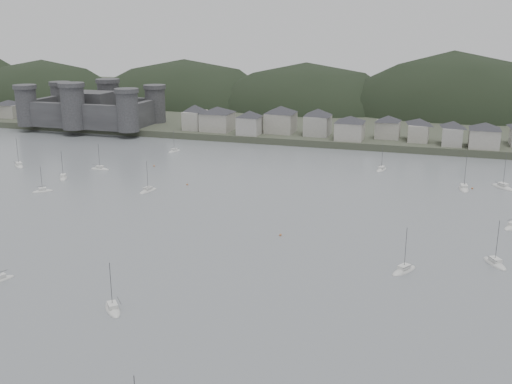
% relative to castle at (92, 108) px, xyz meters
% --- Properties ---
extents(ground, '(900.00, 900.00, 0.00)m').
position_rel_castle_xyz_m(ground, '(120.00, -179.80, -10.96)').
color(ground, slate).
rests_on(ground, ground).
extents(far_shore_land, '(900.00, 250.00, 3.00)m').
position_rel_castle_xyz_m(far_shore_land, '(120.00, 115.20, -9.46)').
color(far_shore_land, '#383D2D').
rests_on(far_shore_land, ground).
extents(forested_ridge, '(851.55, 103.94, 102.57)m').
position_rel_castle_xyz_m(forested_ridge, '(124.83, 89.60, -22.25)').
color(forested_ridge, black).
rests_on(forested_ridge, ground).
extents(castle, '(66.00, 43.00, 20.00)m').
position_rel_castle_xyz_m(castle, '(0.00, 0.00, 0.00)').
color(castle, '#343437').
rests_on(castle, far_shore_land).
extents(waterfront_town, '(451.48, 28.46, 12.92)m').
position_rel_castle_xyz_m(waterfront_town, '(170.59, 3.54, -2.30)').
color(waterfront_town, '#9D998F').
rests_on(waterfront_town, far_shore_land).
extents(sailboat_lead, '(4.11, 8.19, 10.73)m').
position_rel_castle_xyz_m(sailboat_lead, '(80.28, -94.63, -10.79)').
color(sailboat_lead, silver).
rests_on(sailboat_lead, ground).
extents(moored_fleet, '(265.89, 170.80, 12.70)m').
position_rel_castle_xyz_m(moored_fleet, '(109.61, -115.69, -10.79)').
color(moored_fleet, silver).
rests_on(moored_fleet, ground).
extents(mooring_buoys, '(144.56, 129.09, 0.70)m').
position_rel_castle_xyz_m(mooring_buoys, '(128.93, -106.73, -10.81)').
color(mooring_buoys, '#B0673A').
rests_on(mooring_buoys, ground).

